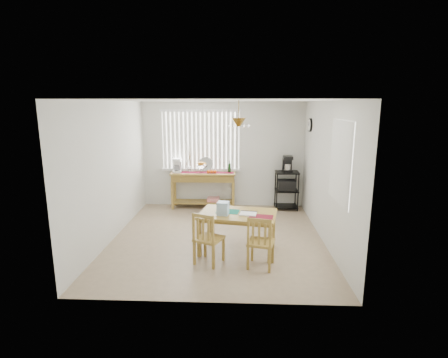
{
  "coord_description": "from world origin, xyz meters",
  "views": [
    {
      "loc": [
        0.4,
        -6.36,
        2.54
      ],
      "look_at": [
        0.1,
        0.55,
        1.05
      ],
      "focal_mm": 28.0,
      "sensor_mm": 36.0,
      "label": 1
    }
  ],
  "objects_px": {
    "cart_items": "(287,164)",
    "dining_table": "(238,217)",
    "sideboard": "(204,181)",
    "chair_left": "(208,239)",
    "chair_right": "(261,243)",
    "wire_cart": "(287,187)"
  },
  "relations": [
    {
      "from": "chair_left",
      "to": "cart_items",
      "type": "bearing_deg",
      "value": 61.96
    },
    {
      "from": "cart_items",
      "to": "dining_table",
      "type": "relative_size",
      "value": 0.27
    },
    {
      "from": "sideboard",
      "to": "cart_items",
      "type": "distance_m",
      "value": 2.08
    },
    {
      "from": "wire_cart",
      "to": "dining_table",
      "type": "relative_size",
      "value": 0.66
    },
    {
      "from": "sideboard",
      "to": "chair_left",
      "type": "bearing_deg",
      "value": -83.09
    },
    {
      "from": "chair_right",
      "to": "cart_items",
      "type": "bearing_deg",
      "value": 75.69
    },
    {
      "from": "cart_items",
      "to": "dining_table",
      "type": "height_order",
      "value": "cart_items"
    },
    {
      "from": "wire_cart",
      "to": "chair_right",
      "type": "height_order",
      "value": "wire_cart"
    },
    {
      "from": "cart_items",
      "to": "dining_table",
      "type": "xyz_separation_m",
      "value": [
        -1.18,
        -2.59,
        -0.5
      ]
    },
    {
      "from": "chair_right",
      "to": "wire_cart",
      "type": "bearing_deg",
      "value": 75.65
    },
    {
      "from": "dining_table",
      "to": "chair_left",
      "type": "xyz_separation_m",
      "value": [
        -0.48,
        -0.53,
        -0.19
      ]
    },
    {
      "from": "dining_table",
      "to": "cart_items",
      "type": "bearing_deg",
      "value": 65.46
    },
    {
      "from": "sideboard",
      "to": "dining_table",
      "type": "distance_m",
      "value": 2.73
    },
    {
      "from": "wire_cart",
      "to": "chair_left",
      "type": "bearing_deg",
      "value": -118.11
    },
    {
      "from": "sideboard",
      "to": "chair_right",
      "type": "bearing_deg",
      "value": -69.33
    },
    {
      "from": "wire_cart",
      "to": "dining_table",
      "type": "bearing_deg",
      "value": -114.62
    },
    {
      "from": "chair_left",
      "to": "chair_right",
      "type": "xyz_separation_m",
      "value": [
        0.84,
        -0.1,
        -0.01
      ]
    },
    {
      "from": "cart_items",
      "to": "chair_left",
      "type": "height_order",
      "value": "cart_items"
    },
    {
      "from": "sideboard",
      "to": "dining_table",
      "type": "bearing_deg",
      "value": -71.75
    },
    {
      "from": "cart_items",
      "to": "dining_table",
      "type": "distance_m",
      "value": 2.89
    },
    {
      "from": "wire_cart",
      "to": "dining_table",
      "type": "height_order",
      "value": "wire_cart"
    },
    {
      "from": "dining_table",
      "to": "chair_left",
      "type": "height_order",
      "value": "chair_left"
    }
  ]
}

